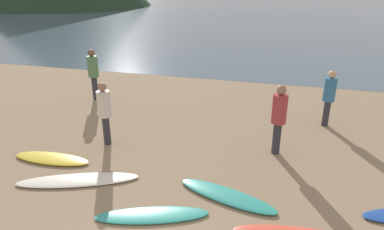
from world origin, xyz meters
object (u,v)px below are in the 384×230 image
object	(u,v)px
surfboard_3	(152,215)
person_0	(104,109)
surfboard_1	(52,158)
surfboard_4	(227,196)
surfboard_2	(78,180)
person_1	(329,94)
person_3	(279,114)
person_2	(93,70)

from	to	relation	value
surfboard_3	person_0	world-z (taller)	person_0
surfboard_1	surfboard_4	bearing A→B (deg)	-7.09
surfboard_2	person_1	world-z (taller)	person_1
person_0	person_3	size ratio (longest dim) A/B	0.95
person_1	surfboard_4	bearing A→B (deg)	96.24
person_1	person_2	xyz separation A→B (m)	(-7.67, 0.30, 0.08)
person_1	person_3	size ratio (longest dim) A/B	0.94
surfboard_3	person_2	xyz separation A→B (m)	(-4.32, 5.52, 1.02)
surfboard_1	person_0	world-z (taller)	person_0
surfboard_2	surfboard_3	world-z (taller)	surfboard_2
person_3	surfboard_3	bearing A→B (deg)	125.16
surfboard_1	person_0	xyz separation A→B (m)	(0.85, 1.15, 0.93)
person_1	surfboard_1	bearing A→B (deg)	64.23
person_1	person_2	bearing A→B (deg)	30.59
surfboard_2	surfboard_3	xyz separation A→B (m)	(1.95, -0.66, -0.00)
surfboard_2	person_2	xyz separation A→B (m)	(-2.37, 4.86, 1.02)
surfboard_2	person_3	distance (m)	4.77
surfboard_3	person_2	bearing A→B (deg)	108.84
surfboard_3	person_0	xyz separation A→B (m)	(-2.21, 2.45, 0.94)
surfboard_1	person_1	xyz separation A→B (m)	(6.41, 3.92, 0.93)
person_0	surfboard_2	bearing A→B (deg)	41.21
person_0	person_3	bearing A→B (deg)	131.42
person_2	surfboard_3	bearing A→B (deg)	-174.87
person_1	person_3	xyz separation A→B (m)	(-1.31, -2.13, 0.06)
person_1	person_2	size ratio (longest dim) A/B	0.93
surfboard_1	surfboard_3	world-z (taller)	surfboard_1
person_3	person_2	bearing A→B (deg)	47.64
surfboard_1	surfboard_3	size ratio (longest dim) A/B	0.92
surfboard_3	person_1	world-z (taller)	person_1
surfboard_1	surfboard_2	xyz separation A→B (m)	(1.12, -0.64, -0.01)
surfboard_1	person_1	world-z (taller)	person_1
surfboard_3	surfboard_4	distance (m)	1.53
surfboard_1	surfboard_2	size ratio (longest dim) A/B	0.74
surfboard_4	surfboard_2	bearing A→B (deg)	-158.10
surfboard_2	person_0	xyz separation A→B (m)	(-0.26, 1.79, 0.94)
person_2	surfboard_1	bearing A→B (deg)	163.68
surfboard_4	person_2	world-z (taller)	person_2
surfboard_1	person_2	world-z (taller)	person_2
surfboard_3	person_0	bearing A→B (deg)	112.81
surfboard_1	person_3	world-z (taller)	person_3
surfboard_4	person_1	bearing A→B (deg)	80.34
surfboard_3	person_3	distance (m)	3.84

